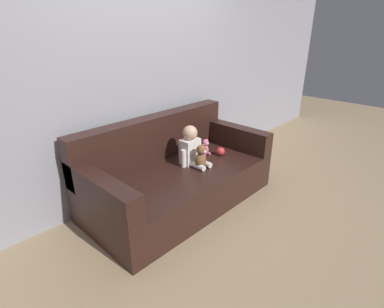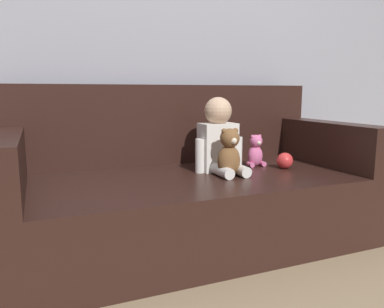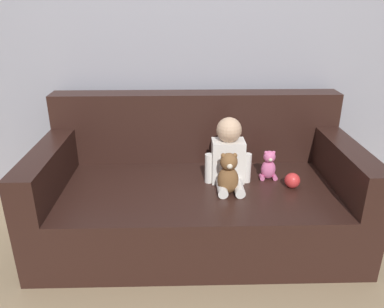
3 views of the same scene
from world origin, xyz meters
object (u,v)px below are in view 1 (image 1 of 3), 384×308
at_px(plush_toy_side, 205,148).
at_px(toy_ball, 221,151).
at_px(teddy_bear_brown, 201,157).
at_px(couch, 176,175).
at_px(person_baby, 191,148).

xyz_separation_m(plush_toy_side, toy_ball, (0.12, -0.13, -0.04)).
relative_size(teddy_bear_brown, plush_toy_side, 1.35).
bearing_deg(couch, person_baby, -13.04).
xyz_separation_m(couch, plush_toy_side, (0.46, -0.01, 0.18)).
xyz_separation_m(couch, person_baby, (0.19, -0.04, 0.27)).
bearing_deg(person_baby, toy_ball, -13.30).
bearing_deg(toy_ball, teddy_bear_brown, -171.32).
bearing_deg(couch, teddy_bear_brown, -48.74).
bearing_deg(person_baby, couch, 166.96).
bearing_deg(teddy_bear_brown, couch, 131.26).
height_order(person_baby, teddy_bear_brown, person_baby).
height_order(couch, teddy_bear_brown, couch).
xyz_separation_m(person_baby, plush_toy_side, (0.27, 0.04, -0.09)).
bearing_deg(plush_toy_side, couch, 178.91).
xyz_separation_m(couch, toy_ball, (0.58, -0.14, 0.14)).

